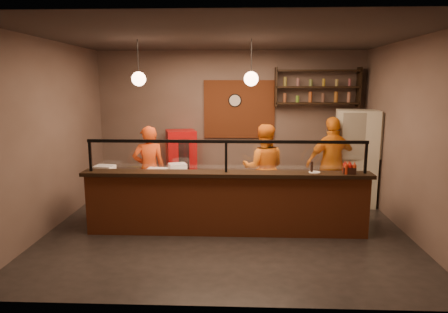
{
  "coord_description": "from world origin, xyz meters",
  "views": [
    {
      "loc": [
        0.22,
        -6.61,
        2.46
      ],
      "look_at": [
        -0.06,
        0.3,
        1.21
      ],
      "focal_mm": 32.0,
      "sensor_mm": 36.0,
      "label": 1
    }
  ],
  "objects_px": {
    "wall_clock": "(235,100)",
    "red_cooler": "(181,162)",
    "cook_right": "(332,163)",
    "pizza_dough": "(263,175)",
    "cook_left": "(149,169)",
    "fridge": "(355,157)",
    "cook_mid": "(264,168)",
    "pepper_mill": "(312,167)",
    "condiment_caddy": "(349,170)"
  },
  "relations": [
    {
      "from": "cook_mid",
      "to": "pepper_mill",
      "type": "height_order",
      "value": "cook_mid"
    },
    {
      "from": "fridge",
      "to": "pepper_mill",
      "type": "relative_size",
      "value": 10.77
    },
    {
      "from": "cook_right",
      "to": "pizza_dough",
      "type": "height_order",
      "value": "cook_right"
    },
    {
      "from": "cook_left",
      "to": "cook_mid",
      "type": "height_order",
      "value": "cook_mid"
    },
    {
      "from": "cook_right",
      "to": "red_cooler",
      "type": "bearing_deg",
      "value": -28.82
    },
    {
      "from": "condiment_caddy",
      "to": "pepper_mill",
      "type": "relative_size",
      "value": 1.07
    },
    {
      "from": "fridge",
      "to": "pepper_mill",
      "type": "distance_m",
      "value": 2.23
    },
    {
      "from": "cook_right",
      "to": "pizza_dough",
      "type": "bearing_deg",
      "value": 22.99
    },
    {
      "from": "cook_left",
      "to": "pizza_dough",
      "type": "height_order",
      "value": "cook_left"
    },
    {
      "from": "cook_right",
      "to": "condiment_caddy",
      "type": "height_order",
      "value": "cook_right"
    },
    {
      "from": "cook_right",
      "to": "red_cooler",
      "type": "xyz_separation_m",
      "value": [
        -3.15,
        0.95,
        -0.19
      ]
    },
    {
      "from": "wall_clock",
      "to": "cook_right",
      "type": "relative_size",
      "value": 0.16
    },
    {
      "from": "wall_clock",
      "to": "fridge",
      "type": "bearing_deg",
      "value": -19.5
    },
    {
      "from": "wall_clock",
      "to": "condiment_caddy",
      "type": "relative_size",
      "value": 1.55
    },
    {
      "from": "red_cooler",
      "to": "pepper_mill",
      "type": "xyz_separation_m",
      "value": [
        2.47,
        -2.43,
        0.42
      ]
    },
    {
      "from": "cook_left",
      "to": "condiment_caddy",
      "type": "height_order",
      "value": "cook_left"
    },
    {
      "from": "condiment_caddy",
      "to": "cook_left",
      "type": "bearing_deg",
      "value": 161.17
    },
    {
      "from": "red_cooler",
      "to": "pepper_mill",
      "type": "height_order",
      "value": "red_cooler"
    },
    {
      "from": "pizza_dough",
      "to": "pepper_mill",
      "type": "xyz_separation_m",
      "value": [
        0.75,
        -0.48,
        0.24
      ]
    },
    {
      "from": "pizza_dough",
      "to": "cook_right",
      "type": "bearing_deg",
      "value": 34.93
    },
    {
      "from": "cook_left",
      "to": "pepper_mill",
      "type": "height_order",
      "value": "cook_left"
    },
    {
      "from": "cook_mid",
      "to": "cook_right",
      "type": "relative_size",
      "value": 0.93
    },
    {
      "from": "cook_right",
      "to": "pizza_dough",
      "type": "xyz_separation_m",
      "value": [
        -1.43,
        -1.0,
        -0.01
      ]
    },
    {
      "from": "pizza_dough",
      "to": "wall_clock",
      "type": "bearing_deg",
      "value": 103.06
    },
    {
      "from": "cook_mid",
      "to": "pizza_dough",
      "type": "distance_m",
      "value": 0.8
    },
    {
      "from": "cook_mid",
      "to": "pepper_mill",
      "type": "xyz_separation_m",
      "value": [
        0.69,
        -1.28,
        0.29
      ]
    },
    {
      "from": "cook_mid",
      "to": "pepper_mill",
      "type": "bearing_deg",
      "value": 120.94
    },
    {
      "from": "pepper_mill",
      "to": "pizza_dough",
      "type": "bearing_deg",
      "value": 147.47
    },
    {
      "from": "cook_mid",
      "to": "red_cooler",
      "type": "height_order",
      "value": "cook_mid"
    },
    {
      "from": "red_cooler",
      "to": "pizza_dough",
      "type": "relative_size",
      "value": 2.99
    },
    {
      "from": "cook_left",
      "to": "fridge",
      "type": "distance_m",
      "value": 4.19
    },
    {
      "from": "wall_clock",
      "to": "cook_mid",
      "type": "xyz_separation_m",
      "value": [
        0.58,
        -1.46,
        -1.24
      ]
    },
    {
      "from": "fridge",
      "to": "red_cooler",
      "type": "bearing_deg",
      "value": -179.28
    },
    {
      "from": "cook_left",
      "to": "fridge",
      "type": "relative_size",
      "value": 0.86
    },
    {
      "from": "pizza_dough",
      "to": "pepper_mill",
      "type": "distance_m",
      "value": 0.93
    },
    {
      "from": "cook_mid",
      "to": "red_cooler",
      "type": "bearing_deg",
      "value": -30.49
    },
    {
      "from": "wall_clock",
      "to": "cook_left",
      "type": "height_order",
      "value": "wall_clock"
    },
    {
      "from": "wall_clock",
      "to": "red_cooler",
      "type": "xyz_separation_m",
      "value": [
        -1.2,
        -0.31,
        -1.37
      ]
    },
    {
      "from": "cook_mid",
      "to": "cook_right",
      "type": "height_order",
      "value": "cook_right"
    },
    {
      "from": "wall_clock",
      "to": "cook_left",
      "type": "xyz_separation_m",
      "value": [
        -1.63,
        -1.6,
        -1.26
      ]
    },
    {
      "from": "wall_clock",
      "to": "cook_mid",
      "type": "relative_size",
      "value": 0.18
    },
    {
      "from": "fridge",
      "to": "condiment_caddy",
      "type": "relative_size",
      "value": 10.06
    },
    {
      "from": "cook_right",
      "to": "wall_clock",
      "type": "bearing_deg",
      "value": -44.9
    },
    {
      "from": "cook_mid",
      "to": "fridge",
      "type": "height_order",
      "value": "fridge"
    },
    {
      "from": "pepper_mill",
      "to": "cook_mid",
      "type": "bearing_deg",
      "value": 118.51
    },
    {
      "from": "fridge",
      "to": "pepper_mill",
      "type": "bearing_deg",
      "value": -113.82
    },
    {
      "from": "pizza_dough",
      "to": "condiment_caddy",
      "type": "distance_m",
      "value": 1.46
    },
    {
      "from": "wall_clock",
      "to": "cook_mid",
      "type": "distance_m",
      "value": 2.01
    },
    {
      "from": "red_cooler",
      "to": "pepper_mill",
      "type": "relative_size",
      "value": 8.04
    },
    {
      "from": "cook_left",
      "to": "red_cooler",
      "type": "relative_size",
      "value": 1.16
    }
  ]
}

